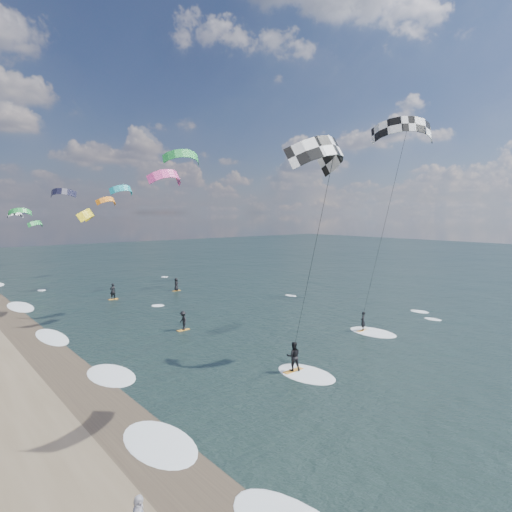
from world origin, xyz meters
TOP-DOWN VIEW (x-y plane):
  - ground at (0.00, 0.00)m, footprint 260.00×260.00m
  - wet_sand_strip at (-12.00, 10.00)m, footprint 3.00×240.00m
  - kitesurfer_near_a at (6.89, 6.27)m, footprint 7.64×9.26m
  - kitesurfer_near_b at (-3.44, 3.95)m, footprint 7.29×8.89m
  - far_kitesurfers at (1.20, 30.07)m, footprint 9.79×17.70m
  - bg_kite_field at (-0.21, 52.55)m, footprint 13.96×68.89m
  - shoreline_surf at (-10.80, 14.75)m, footprint 2.40×79.40m

SIDE VIEW (x-z plane):
  - ground at x=0.00m, z-range 0.00..0.00m
  - shoreline_surf at x=-10.80m, z-range -0.06..0.06m
  - wet_sand_strip at x=-12.00m, z-range 0.00..0.01m
  - far_kitesurfers at x=1.20m, z-range -0.07..1.78m
  - kitesurfer_near_b at x=-3.44m, z-range 2.20..16.07m
  - bg_kite_field at x=-0.21m, z-range 7.44..16.14m
  - kitesurfer_near_a at x=6.89m, z-range 4.09..20.62m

